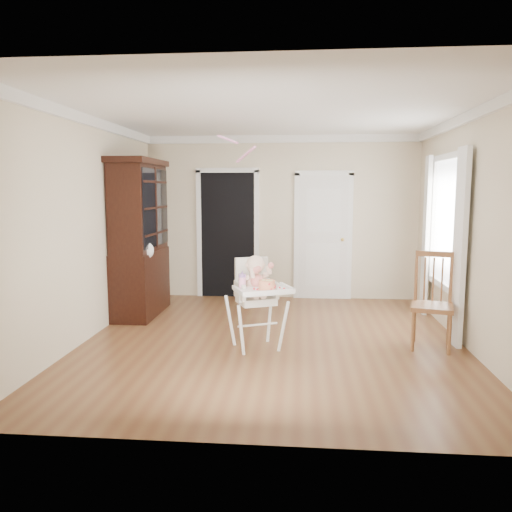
# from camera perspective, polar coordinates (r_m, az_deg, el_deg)

# --- Properties ---
(floor) EXTENTS (5.00, 5.00, 0.00)m
(floor) POSITION_cam_1_polar(r_m,az_deg,el_deg) (6.13, 1.88, -9.65)
(floor) COLOR brown
(floor) RESTS_ON ground
(ceiling) EXTENTS (5.00, 5.00, 0.00)m
(ceiling) POSITION_cam_1_polar(r_m,az_deg,el_deg) (5.92, 1.99, 16.17)
(ceiling) COLOR white
(ceiling) RESTS_ON wall_back
(wall_back) EXTENTS (4.50, 0.00, 4.50)m
(wall_back) POSITION_cam_1_polar(r_m,az_deg,el_deg) (8.37, 2.89, 4.37)
(wall_back) COLOR beige
(wall_back) RESTS_ON floor
(wall_left) EXTENTS (0.00, 5.00, 5.00)m
(wall_left) POSITION_cam_1_polar(r_m,az_deg,el_deg) (6.40, -18.63, 3.02)
(wall_left) COLOR beige
(wall_left) RESTS_ON floor
(wall_right) EXTENTS (0.00, 5.00, 5.00)m
(wall_right) POSITION_cam_1_polar(r_m,az_deg,el_deg) (6.17, 23.30, 2.64)
(wall_right) COLOR beige
(wall_right) RESTS_ON floor
(crown_molding) EXTENTS (4.50, 5.00, 0.12)m
(crown_molding) POSITION_cam_1_polar(r_m,az_deg,el_deg) (5.91, 1.99, 15.59)
(crown_molding) COLOR white
(crown_molding) RESTS_ON ceiling
(doorway) EXTENTS (1.06, 0.05, 2.22)m
(doorway) POSITION_cam_1_polar(r_m,az_deg,el_deg) (8.45, -3.24, 2.76)
(doorway) COLOR black
(doorway) RESTS_ON wall_back
(closet_door) EXTENTS (0.96, 0.09, 2.13)m
(closet_door) POSITION_cam_1_polar(r_m,az_deg,el_deg) (8.37, 7.67, 2.08)
(closet_door) COLOR white
(closet_door) RESTS_ON wall_back
(window_right) EXTENTS (0.13, 1.84, 2.30)m
(window_right) POSITION_cam_1_polar(r_m,az_deg,el_deg) (6.92, 20.66, 2.71)
(window_right) COLOR white
(window_right) RESTS_ON wall_right
(high_chair) EXTENTS (0.84, 0.92, 1.06)m
(high_chair) POSITION_cam_1_polar(r_m,az_deg,el_deg) (5.69, 0.04, -4.19)
(high_chair) COLOR white
(high_chair) RESTS_ON floor
(baby) EXTENTS (0.36, 0.27, 0.50)m
(baby) POSITION_cam_1_polar(r_m,az_deg,el_deg) (5.68, -0.03, -2.49)
(baby) COLOR beige
(baby) RESTS_ON high_chair
(cake) EXTENTS (0.23, 0.23, 0.11)m
(cake) POSITION_cam_1_polar(r_m,az_deg,el_deg) (5.41, 1.25, -3.34)
(cake) COLOR silver
(cake) RESTS_ON high_chair
(sippy_cup) EXTENTS (0.08, 0.08, 0.20)m
(sippy_cup) POSITION_cam_1_polar(r_m,az_deg,el_deg) (5.52, -1.58, -2.82)
(sippy_cup) COLOR #FD9AC0
(sippy_cup) RESTS_ON high_chair
(china_cabinet) EXTENTS (0.59, 1.33, 2.25)m
(china_cabinet) POSITION_cam_1_polar(r_m,az_deg,el_deg) (7.40, -13.12, 2.03)
(china_cabinet) COLOR black
(china_cabinet) RESTS_ON floor
(dining_chair) EXTENTS (0.55, 0.55, 1.10)m
(dining_chair) POSITION_cam_1_polar(r_m,az_deg,el_deg) (6.10, 19.50, -5.16)
(dining_chair) COLOR brown
(dining_chair) RESTS_ON floor
(streamer) EXTENTS (0.32, 0.41, 0.15)m
(streamer) POSITION_cam_1_polar(r_m,az_deg,el_deg) (6.32, -3.29, 13.18)
(streamer) COLOR pink
(streamer) RESTS_ON ceiling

